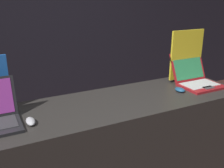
{
  "coord_description": "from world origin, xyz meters",
  "views": [
    {
      "loc": [
        -0.85,
        -1.35,
        1.68
      ],
      "look_at": [
        -0.01,
        0.32,
        1.04
      ],
      "focal_mm": 42.0,
      "sensor_mm": 36.0,
      "label": 1
    }
  ],
  "objects_px": {
    "mouse_front": "(31,121)",
    "promo_stand_back": "(186,57)",
    "laptop_back": "(196,78)",
    "mouse_back": "(180,90)"
  },
  "relations": [
    {
      "from": "laptop_back",
      "to": "mouse_back",
      "type": "bearing_deg",
      "value": -162.14
    },
    {
      "from": "laptop_back",
      "to": "mouse_back",
      "type": "xyz_separation_m",
      "value": [
        -0.25,
        -0.08,
        -0.05
      ]
    },
    {
      "from": "mouse_front",
      "to": "promo_stand_back",
      "type": "relative_size",
      "value": 0.24
    },
    {
      "from": "laptop_back",
      "to": "promo_stand_back",
      "type": "distance_m",
      "value": 0.23
    },
    {
      "from": "mouse_front",
      "to": "mouse_back",
      "type": "bearing_deg",
      "value": 1.34
    },
    {
      "from": "laptop_back",
      "to": "promo_stand_back",
      "type": "bearing_deg",
      "value": 90.0
    },
    {
      "from": "mouse_front",
      "to": "promo_stand_back",
      "type": "height_order",
      "value": "promo_stand_back"
    },
    {
      "from": "mouse_front",
      "to": "promo_stand_back",
      "type": "bearing_deg",
      "value": 9.87
    },
    {
      "from": "laptop_back",
      "to": "mouse_back",
      "type": "distance_m",
      "value": 0.27
    },
    {
      "from": "mouse_back",
      "to": "mouse_front",
      "type": "bearing_deg",
      "value": -178.66
    }
  ]
}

